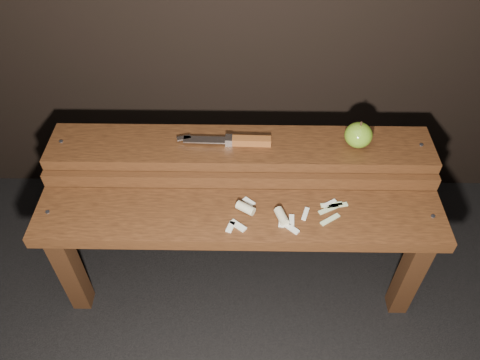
{
  "coord_description": "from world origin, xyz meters",
  "views": [
    {
      "loc": [
        0.01,
        -0.92,
        1.47
      ],
      "look_at": [
        0.0,
        0.06,
        0.45
      ],
      "focal_mm": 35.0,
      "sensor_mm": 36.0,
      "label": 1
    }
  ],
  "objects_px": {
    "knife": "(239,141)",
    "bench_rear_tier": "(240,164)",
    "apple": "(358,135)",
    "bench_front_tier": "(239,232)"
  },
  "relations": [
    {
      "from": "bench_front_tier",
      "to": "bench_rear_tier",
      "type": "relative_size",
      "value": 1.0
    },
    {
      "from": "apple",
      "to": "knife",
      "type": "xyz_separation_m",
      "value": [
        -0.36,
        -0.0,
        -0.03
      ]
    },
    {
      "from": "bench_rear_tier",
      "to": "knife",
      "type": "xyz_separation_m",
      "value": [
        -0.0,
        0.0,
        0.1
      ]
    },
    {
      "from": "bench_front_tier",
      "to": "knife",
      "type": "distance_m",
      "value": 0.28
    },
    {
      "from": "apple",
      "to": "bench_front_tier",
      "type": "bearing_deg",
      "value": -147.23
    },
    {
      "from": "bench_front_tier",
      "to": "bench_rear_tier",
      "type": "xyz_separation_m",
      "value": [
        0.0,
        0.23,
        0.06
      ]
    },
    {
      "from": "knife",
      "to": "bench_rear_tier",
      "type": "bearing_deg",
      "value": -45.05
    },
    {
      "from": "bench_front_tier",
      "to": "knife",
      "type": "xyz_separation_m",
      "value": [
        -0.0,
        0.23,
        0.16
      ]
    },
    {
      "from": "bench_front_tier",
      "to": "bench_rear_tier",
      "type": "distance_m",
      "value": 0.23
    },
    {
      "from": "bench_rear_tier",
      "to": "apple",
      "type": "bearing_deg",
      "value": 0.69
    }
  ]
}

